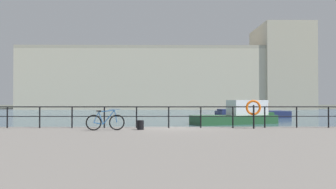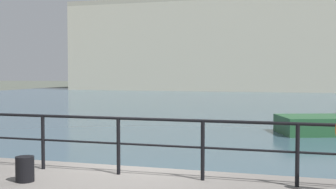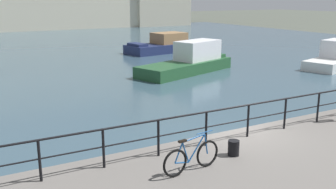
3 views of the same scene
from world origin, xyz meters
name	(u,v)px [view 1 (image 1 of 3)]	position (x,y,z in m)	size (l,w,h in m)	color
ground_plane	(170,142)	(0.00, 0.00, 0.00)	(240.00, 240.00, 0.00)	#4C5147
water_basin	(166,115)	(0.00, 30.20, 0.01)	(80.00, 60.00, 0.01)	#385160
quay_promenade	(174,154)	(0.00, -6.50, 0.39)	(56.00, 13.00, 0.79)	slate
harbor_building	(190,78)	(5.54, 60.30, 7.06)	(63.23, 14.90, 18.70)	beige
moored_small_launch	(239,115)	(6.46, 13.09, 0.78)	(8.09, 4.85, 2.13)	#23512D
moored_white_yacht	(252,112)	(10.20, 23.09, 0.65)	(8.87, 4.18, 1.82)	navy
quay_railing	(169,113)	(-0.09, -0.75, 1.53)	(25.70, 0.07, 1.08)	black
parked_bicycle	(105,122)	(-3.02, -2.05, 1.18)	(1.77, 0.26, 0.98)	black
mooring_bollard	(140,125)	(-1.43, -1.74, 1.01)	(0.32, 0.32, 0.44)	black
life_ring_stand	(253,109)	(4.04, -1.15, 1.76)	(0.75, 0.16, 1.40)	black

